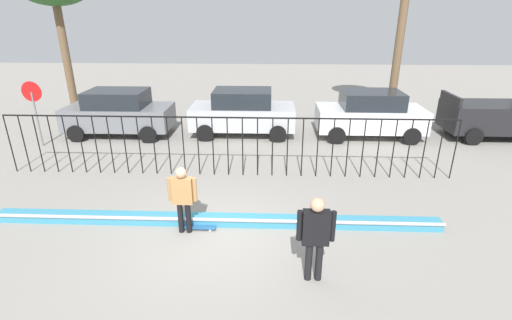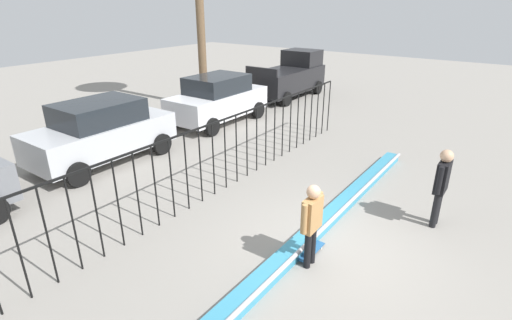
# 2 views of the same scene
# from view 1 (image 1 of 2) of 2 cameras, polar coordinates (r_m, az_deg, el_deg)

# --- Properties ---
(ground_plane) EXTENTS (60.00, 60.00, 0.00)m
(ground_plane) POSITION_cam_1_polar(r_m,az_deg,el_deg) (9.10, -6.60, -11.22)
(ground_plane) COLOR gray
(bowl_coping_ledge) EXTENTS (11.00, 0.40, 0.27)m
(bowl_coping_ledge) POSITION_cam_1_polar(r_m,az_deg,el_deg) (9.44, -6.20, -9.03)
(bowl_coping_ledge) COLOR teal
(bowl_coping_ledge) RESTS_ON ground
(perimeter_fence) EXTENTS (14.04, 0.04, 1.92)m
(perimeter_fence) POSITION_cam_1_polar(r_m,az_deg,el_deg) (11.72, -4.34, 3.01)
(perimeter_fence) COLOR black
(perimeter_fence) RESTS_ON ground
(skateboarder) EXTENTS (0.67, 0.25, 1.67)m
(skateboarder) POSITION_cam_1_polar(r_m,az_deg,el_deg) (8.82, -11.09, -5.14)
(skateboarder) COLOR black
(skateboarder) RESTS_ON ground
(skateboard) EXTENTS (0.80, 0.20, 0.07)m
(skateboard) POSITION_cam_1_polar(r_m,az_deg,el_deg) (9.32, -8.60, -10.05)
(skateboard) COLOR #26598C
(skateboard) RESTS_ON ground
(camera_operator) EXTENTS (0.72, 0.27, 1.79)m
(camera_operator) POSITION_cam_1_polar(r_m,az_deg,el_deg) (7.24, 9.06, -10.78)
(camera_operator) COLOR black
(camera_operator) RESTS_ON ground
(parked_car_gray) EXTENTS (4.30, 2.12, 1.90)m
(parked_car_gray) POSITION_cam_1_polar(r_m,az_deg,el_deg) (16.72, -20.10, 6.80)
(parked_car_gray) COLOR slate
(parked_car_gray) RESTS_ON ground
(parked_car_silver) EXTENTS (4.30, 2.12, 1.90)m
(parked_car_silver) POSITION_cam_1_polar(r_m,az_deg,el_deg) (15.81, -2.02, 7.31)
(parked_car_silver) COLOR #B7BABF
(parked_car_silver) RESTS_ON ground
(parked_car_white) EXTENTS (4.30, 2.12, 1.90)m
(parked_car_white) POSITION_cam_1_polar(r_m,az_deg,el_deg) (16.18, 16.94, 6.71)
(parked_car_white) COLOR silver
(parked_car_white) RESTS_ON ground
(pickup_truck) EXTENTS (4.70, 2.12, 2.24)m
(pickup_truck) POSITION_cam_1_polar(r_m,az_deg,el_deg) (18.51, 34.31, 5.87)
(pickup_truck) COLOR black
(pickup_truck) RESTS_ON ground
(stop_sign) EXTENTS (0.76, 0.07, 2.50)m
(stop_sign) POSITION_cam_1_polar(r_m,az_deg,el_deg) (16.52, -30.63, 7.21)
(stop_sign) COLOR slate
(stop_sign) RESTS_ON ground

